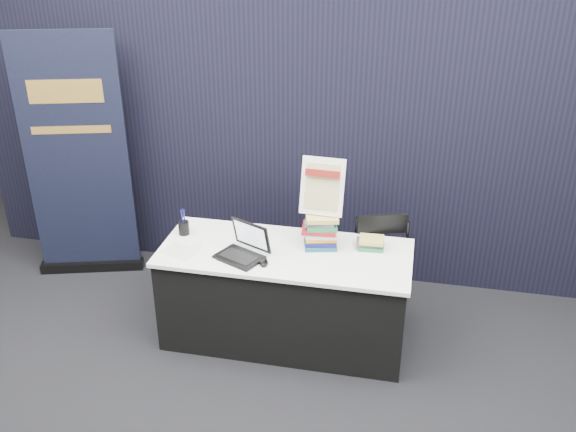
# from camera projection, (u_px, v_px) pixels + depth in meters

# --- Properties ---
(floor) EXTENTS (8.00, 8.00, 0.00)m
(floor) POSITION_uv_depth(u_px,v_px,m) (269.00, 384.00, 4.43)
(floor) COLOR black
(floor) RESTS_ON ground
(wall_back) EXTENTS (8.00, 0.02, 3.50)m
(wall_back) POSITION_uv_depth(u_px,v_px,m) (350.00, 24.00, 7.15)
(wall_back) COLOR beige
(wall_back) RESTS_ON floor
(drape_partition) EXTENTS (6.00, 0.08, 2.40)m
(drape_partition) POSITION_uv_depth(u_px,v_px,m) (312.00, 142.00, 5.30)
(drape_partition) COLOR black
(drape_partition) RESTS_ON floor
(display_table) EXTENTS (1.80, 0.75, 0.75)m
(display_table) POSITION_uv_depth(u_px,v_px,m) (285.00, 295.00, 4.74)
(display_table) COLOR black
(display_table) RESTS_ON floor
(laptop) EXTENTS (0.38, 0.37, 0.24)m
(laptop) POSITION_uv_depth(u_px,v_px,m) (241.00, 249.00, 4.49)
(laptop) COLOR black
(laptop) RESTS_ON display_table
(mouse) EXTENTS (0.08, 0.11, 0.03)m
(mouse) POSITION_uv_depth(u_px,v_px,m) (264.00, 262.00, 4.40)
(mouse) COLOR black
(mouse) RESTS_ON display_table
(brochure_left) EXTENTS (0.28, 0.20, 0.00)m
(brochure_left) POSITION_uv_depth(u_px,v_px,m) (208.00, 250.00, 4.59)
(brochure_left) COLOR silver
(brochure_left) RESTS_ON display_table
(brochure_mid) EXTENTS (0.30, 0.26, 0.00)m
(brochure_mid) POSITION_uv_depth(u_px,v_px,m) (180.00, 251.00, 4.57)
(brochure_mid) COLOR silver
(brochure_mid) RESTS_ON display_table
(brochure_right) EXTENTS (0.33, 0.23, 0.00)m
(brochure_right) POSITION_uv_depth(u_px,v_px,m) (221.00, 252.00, 4.57)
(brochure_right) COLOR white
(brochure_right) RESTS_ON display_table
(pen_cup) EXTENTS (0.09, 0.09, 0.10)m
(pen_cup) POSITION_uv_depth(u_px,v_px,m) (184.00, 228.00, 4.79)
(pen_cup) COLOR black
(pen_cup) RESTS_ON display_table
(book_stack_tall) EXTENTS (0.25, 0.21, 0.25)m
(book_stack_tall) POSITION_uv_depth(u_px,v_px,m) (321.00, 230.00, 4.59)
(book_stack_tall) COLOR #19555F
(book_stack_tall) RESTS_ON display_table
(book_stack_short) EXTENTS (0.18, 0.14, 0.08)m
(book_stack_short) POSITION_uv_depth(u_px,v_px,m) (370.00, 243.00, 4.61)
(book_stack_short) COLOR #207B42
(book_stack_short) RESTS_ON display_table
(info_sign) EXTENTS (0.31, 0.16, 0.42)m
(info_sign) POSITION_uv_depth(u_px,v_px,m) (322.00, 187.00, 4.47)
(info_sign) COLOR black
(info_sign) RESTS_ON book_stack_tall
(pullup_banner) EXTENTS (0.89, 0.35, 2.12)m
(pullup_banner) POSITION_uv_depth(u_px,v_px,m) (79.00, 173.00, 5.38)
(pullup_banner) COLOR black
(pullup_banner) RESTS_ON floor
(stacking_chair) EXTENTS (0.51, 0.52, 0.89)m
(stacking_chair) POSITION_uv_depth(u_px,v_px,m) (378.00, 271.00, 4.82)
(stacking_chair) COLOR black
(stacking_chair) RESTS_ON floor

